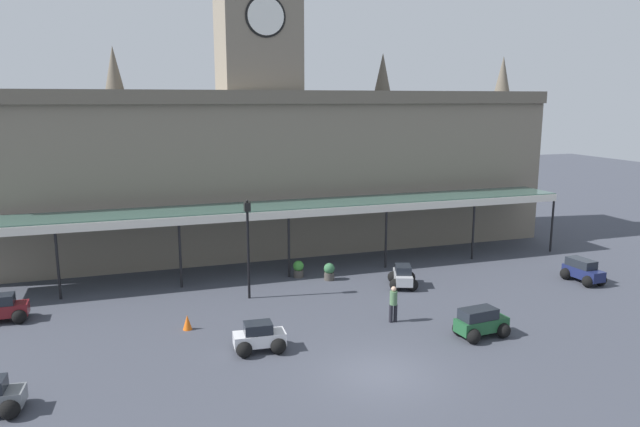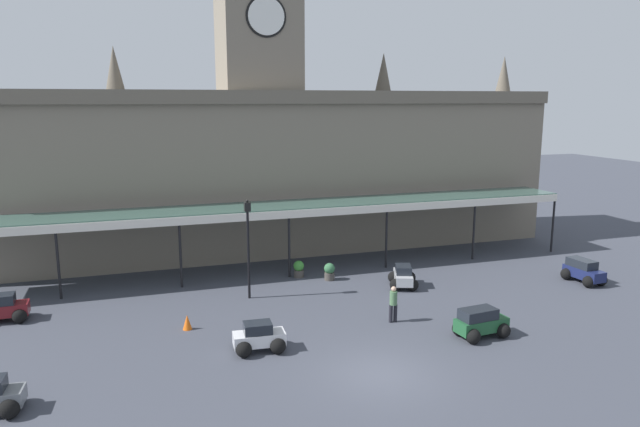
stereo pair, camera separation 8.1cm
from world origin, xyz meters
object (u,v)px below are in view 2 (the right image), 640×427
planter_forecourt_centre (329,271)px  planter_by_canopy (299,269)px  car_silver_sedan (403,278)px  traffic_cone (187,322)px  victorian_lamppost (248,238)px  car_green_estate (481,324)px  car_maroon_estate (0,310)px  car_navy_estate (583,272)px  car_white_sedan (259,339)px  pedestrian_near_entrance (393,303)px

planter_forecourt_centre → planter_by_canopy: same height
car_silver_sedan → traffic_cone: (-11.58, -2.44, -0.17)m
planter_forecourt_centre → planter_by_canopy: bearing=145.4°
victorian_lamppost → car_green_estate: bearing=-43.6°
car_silver_sedan → traffic_cone: bearing=-168.1°
car_silver_sedan → victorian_lamppost: 8.63m
victorian_lamppost → planter_forecourt_centre: 5.74m
car_maroon_estate → victorian_lamppost: size_ratio=0.45×
car_maroon_estate → car_silver_sedan: bearing=-3.3°
car_green_estate → planter_by_canopy: 11.63m
planter_forecourt_centre → car_navy_estate: bearing=-19.9°
car_navy_estate → car_maroon_estate: 29.43m
car_silver_sedan → victorian_lamppost: victorian_lamppost is taller
car_navy_estate → victorian_lamppost: victorian_lamppost is taller
car_green_estate → planter_forecourt_centre: bearing=110.0°
car_white_sedan → victorian_lamppost: size_ratio=0.42×
planter_forecourt_centre → car_green_estate: bearing=-70.0°
car_white_sedan → car_silver_sedan: bearing=31.7°
car_white_sedan → victorian_lamppost: (0.89, 6.36, 2.62)m
car_green_estate → planter_forecourt_centre: car_green_estate is taller
victorian_lamppost → pedestrian_near_entrance: bearing=-43.4°
car_green_estate → pedestrian_near_entrance: bearing=135.9°
car_silver_sedan → pedestrian_near_entrance: bearing=-121.0°
car_green_estate → planter_by_canopy: (-4.94, 10.53, -0.07)m
pedestrian_near_entrance → traffic_cone: pedestrian_near_entrance is taller
car_silver_sedan → planter_by_canopy: (-4.83, 3.39, -0.01)m
planter_by_canopy → car_silver_sedan: bearing=-35.1°
pedestrian_near_entrance → planter_by_canopy: pedestrian_near_entrance is taller
car_white_sedan → victorian_lamppost: 6.94m
car_maroon_estate → pedestrian_near_entrance: (16.81, -5.56, 0.34)m
car_silver_sedan → victorian_lamppost: bearing=174.7°
car_green_estate → planter_forecourt_centre: size_ratio=2.42×
pedestrian_near_entrance → traffic_cone: 9.15m
pedestrian_near_entrance → victorian_lamppost: size_ratio=0.33×
car_silver_sedan → traffic_cone: 11.83m
car_white_sedan → planter_by_canopy: 9.94m
car_navy_estate → pedestrian_near_entrance: 12.59m
victorian_lamppost → traffic_cone: 5.44m
car_silver_sedan → car_navy_estate: (9.74, -2.38, 0.06)m
pedestrian_near_entrance → planter_forecourt_centre: 6.86m
victorian_lamppost → planter_by_canopy: bearing=38.0°
car_green_estate → victorian_lamppost: victorian_lamppost is taller
car_green_estate → pedestrian_near_entrance: (-2.78, 2.69, 0.34)m
car_green_estate → victorian_lamppost: (-8.29, 7.90, 2.56)m
car_green_estate → car_white_sedan: bearing=170.5°
car_green_estate → planter_by_canopy: size_ratio=2.42×
car_maroon_estate → planter_by_canopy: car_maroon_estate is taller
car_silver_sedan → traffic_cone: size_ratio=3.34×
car_silver_sedan → traffic_cone: car_silver_sedan is taller
car_maroon_estate → victorian_lamppost: (11.29, -0.35, 2.56)m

